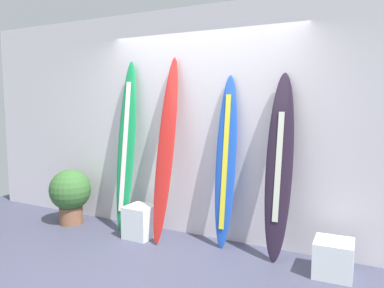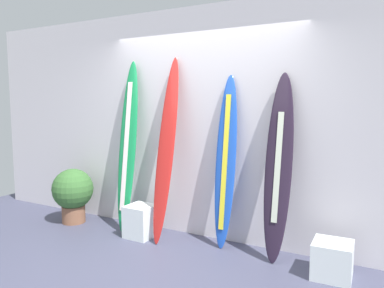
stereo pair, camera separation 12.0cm
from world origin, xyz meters
name	(u,v)px [view 1 (the left image)]	position (x,y,z in m)	size (l,w,h in m)	color
ground	(147,276)	(0.00, 0.00, -0.02)	(8.00, 8.00, 0.04)	#424359
wall_back	(205,123)	(0.00, 1.30, 1.40)	(7.20, 0.20, 2.80)	silver
surfboard_emerald	(126,146)	(-0.96, 0.97, 1.10)	(0.27, 0.40, 2.19)	#168345
surfboard_crimson	(166,151)	(-0.33, 0.90, 1.08)	(0.23, 0.53, 2.21)	red
surfboard_cobalt	(226,163)	(0.39, 1.04, 0.97)	(0.25, 0.29, 1.97)	blue
surfboard_charcoal	(279,167)	(1.01, 0.98, 0.99)	(0.29, 0.41, 1.98)	#251A2B
display_block_left	(333,258)	(1.60, 0.81, 0.17)	(0.37, 0.37, 0.35)	white
display_block_center	(140,222)	(-0.64, 0.80, 0.20)	(0.34, 0.34, 0.39)	silver
potted_plant	(70,193)	(-1.80, 0.80, 0.43)	(0.56, 0.56, 0.75)	brown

